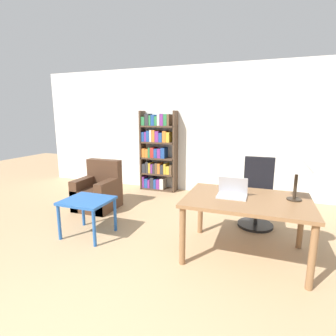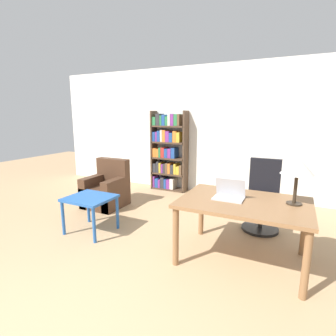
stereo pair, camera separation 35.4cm
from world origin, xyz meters
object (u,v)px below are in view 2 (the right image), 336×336
at_px(table_lamp, 298,167).
at_px(laptop, 229,194).
at_px(office_chair, 262,199).
at_px(bookshelf, 168,152).
at_px(side_table_blue, 90,202).
at_px(desk, 244,208).
at_px(armchair, 106,191).

bearing_deg(table_lamp, laptop, -170.22).
relative_size(laptop, office_chair, 0.33).
height_order(table_lamp, bookshelf, bookshelf).
distance_m(laptop, table_lamp, 0.78).
bearing_deg(side_table_blue, office_chair, 28.60).
height_order(side_table_blue, bookshelf, bookshelf).
relative_size(desk, table_lamp, 2.73).
relative_size(table_lamp, armchair, 0.60).
xyz_separation_m(desk, table_lamp, (0.51, 0.13, 0.51)).
bearing_deg(bookshelf, side_table_blue, -90.56).
relative_size(office_chair, side_table_blue, 1.65).
bearing_deg(side_table_blue, laptop, 5.85).
relative_size(table_lamp, office_chair, 0.50).
bearing_deg(armchair, desk, -16.93).
height_order(desk, table_lamp, table_lamp).
distance_m(desk, office_chair, 1.04).
xyz_separation_m(laptop, bookshelf, (-1.92, 2.29, 0.09)).
bearing_deg(desk, armchair, 163.07).
relative_size(armchair, bookshelf, 0.49).
height_order(desk, armchair, armchair).
xyz_separation_m(armchair, bookshelf, (0.54, 1.50, 0.58)).
bearing_deg(laptop, office_chair, 74.84).
xyz_separation_m(table_lamp, armchair, (-3.15, 0.67, -0.85)).
bearing_deg(office_chair, armchair, -175.48).
bearing_deg(office_chair, laptop, -105.16).
xyz_separation_m(laptop, side_table_blue, (-1.94, -0.20, -0.32)).
bearing_deg(office_chair, bookshelf, 149.61).
distance_m(desk, laptop, 0.23).
relative_size(desk, laptop, 4.16).
relative_size(desk, bookshelf, 0.80).
height_order(laptop, office_chair, office_chair).
bearing_deg(bookshelf, laptop, -50.10).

